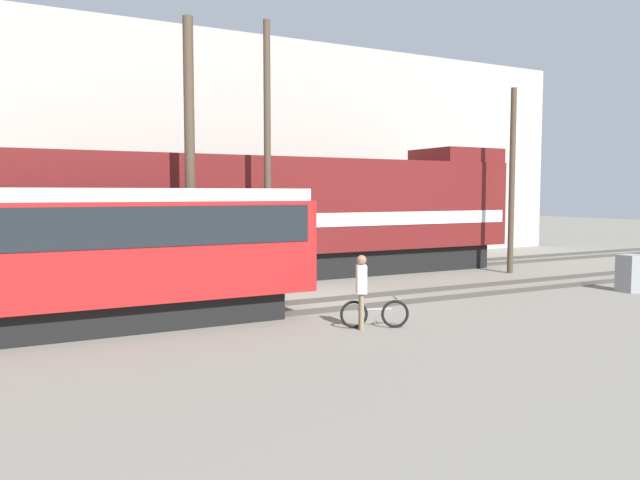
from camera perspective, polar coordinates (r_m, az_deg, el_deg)
The scene contains 12 objects.
ground_plane at distance 18.86m, azimuth -0.73°, elevation -5.39°, with size 120.00×120.00×0.00m, color slate.
track_near at distance 17.64m, azimuth 1.39°, elevation -5.83°, with size 60.00×1.51×0.14m.
track_far at distance 22.99m, azimuth -6.09°, elevation -3.48°, with size 60.00×1.51×0.14m.
building_backdrop at distance 30.77m, azimuth -12.16°, elevation 7.92°, with size 41.17×6.00×10.32m.
freight_locomotive at distance 23.34m, azimuth -3.09°, elevation 2.27°, with size 19.50×3.04×5.05m.
streetcar at distance 15.16m, azimuth -24.78°, elevation -1.00°, with size 12.89×2.54×3.29m.
bicycle at distance 14.83m, azimuth 5.01°, elevation -6.75°, with size 1.52×0.78×0.72m.
person at distance 14.53m, azimuth 3.81°, elevation -4.05°, with size 0.35×0.42×1.75m.
utility_pole_left at distance 18.89m, azimuth -11.82°, elevation 7.17°, with size 0.31×0.31×8.30m.
utility_pole_center at distance 19.76m, azimuth -4.83°, elevation 7.43°, with size 0.22×0.22×8.52m.
utility_pole_right at distance 25.78m, azimuth 17.14°, elevation 5.15°, with size 0.23×0.23×7.27m.
signal_box at distance 22.44m, azimuth 26.49°, elevation -2.74°, with size 0.70×0.60×1.20m.
Camera 1 is at (-8.63, -16.47, 3.18)m, focal length 35.00 mm.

